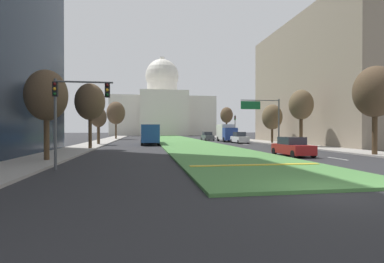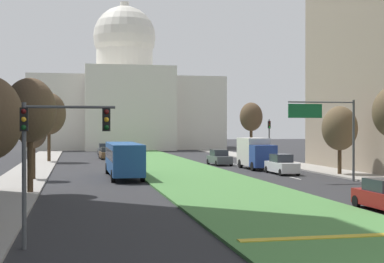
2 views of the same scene
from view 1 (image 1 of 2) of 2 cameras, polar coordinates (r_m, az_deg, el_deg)
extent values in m
plane|color=#2B2B2D|center=(61.92, -3.02, -1.67)|extent=(260.00, 260.00, 0.00)
cube|color=#4C8442|center=(56.76, -2.46, -1.80)|extent=(8.98, 93.38, 0.14)
cube|color=gold|center=(18.22, 12.31, -6.36)|extent=(8.09, 0.50, 0.04)
cube|color=silver|center=(25.75, 26.49, -4.74)|extent=(0.16, 2.40, 0.01)
cube|color=silver|center=(33.36, 17.54, -3.53)|extent=(0.16, 2.40, 0.01)
cube|color=silver|center=(44.52, 10.49, -2.52)|extent=(0.16, 2.40, 0.01)
cube|color=silver|center=(54.07, 6.91, -1.98)|extent=(0.16, 2.40, 0.01)
cube|color=silver|center=(62.61, 4.66, -1.65)|extent=(0.16, 2.40, 0.01)
cube|color=silver|center=(73.34, 2.61, -1.33)|extent=(0.16, 2.40, 0.01)
cube|color=silver|center=(74.50, 2.42, -1.31)|extent=(0.16, 2.40, 0.01)
cube|color=#9E9991|center=(51.74, -17.55, -2.03)|extent=(4.00, 93.38, 0.15)
cube|color=#9E9991|center=(55.25, 12.96, -1.87)|extent=(4.00, 93.38, 0.15)
cube|color=gray|center=(52.79, 25.50, 8.60)|extent=(13.80, 30.36, 19.65)
cube|color=silver|center=(113.68, -5.82, 2.88)|extent=(37.52, 22.46, 14.17)
cube|color=silver|center=(100.53, -5.38, 3.60)|extent=(16.51, 4.00, 15.59)
cylinder|color=silver|center=(114.58, -5.83, 8.03)|extent=(11.52, 11.52, 6.43)
sphere|color=silver|center=(115.42, -5.83, 10.72)|extent=(12.79, 12.79, 12.79)
cylinder|color=silver|center=(116.58, -5.83, 13.50)|extent=(1.80, 1.80, 3.00)
cylinder|color=#515456|center=(18.42, -25.06, 1.29)|extent=(0.16, 0.16, 5.20)
cube|color=black|center=(18.56, -25.08, 7.47)|extent=(0.28, 0.24, 0.84)
sphere|color=#510F0F|center=(18.46, -25.21, 8.39)|extent=(0.18, 0.18, 0.18)
sphere|color=#F2A51E|center=(18.43, -25.20, 7.52)|extent=(0.18, 0.18, 0.18)
sphere|color=#0F4219|center=(18.39, -25.20, 6.66)|extent=(0.18, 0.18, 0.18)
cylinder|color=#515456|center=(18.25, -20.19, 9.03)|extent=(3.20, 0.10, 0.10)
cube|color=black|center=(17.99, -16.15, 7.72)|extent=(0.28, 0.24, 0.84)
sphere|color=#510F0F|center=(17.89, -16.20, 8.67)|extent=(0.18, 0.18, 0.18)
sphere|color=#F2A51E|center=(17.85, -16.20, 7.78)|extent=(0.18, 0.18, 0.18)
sphere|color=#0F4219|center=(17.82, -16.20, 6.89)|extent=(0.18, 0.18, 0.18)
cylinder|color=#515456|center=(60.69, 8.38, 0.73)|extent=(0.16, 0.16, 5.20)
cube|color=black|center=(60.73, 8.38, 2.62)|extent=(0.28, 0.24, 0.84)
sphere|color=#510F0F|center=(60.61, 8.42, 2.89)|extent=(0.18, 0.18, 0.18)
sphere|color=#4C380F|center=(60.60, 8.42, 2.63)|extent=(0.18, 0.18, 0.18)
sphere|color=#1ED838|center=(60.59, 8.42, 2.36)|extent=(0.18, 0.18, 0.18)
cylinder|color=#515456|center=(42.64, 16.55, 1.70)|extent=(0.20, 0.20, 6.50)
cylinder|color=#515456|center=(41.69, 13.11, 5.94)|extent=(5.54, 0.12, 0.12)
cube|color=#146033|center=(41.08, 11.34, 5.04)|extent=(2.80, 0.08, 1.10)
cylinder|color=#4C3823|center=(23.12, -26.46, -0.61)|extent=(0.37, 0.37, 3.81)
ellipsoid|color=brown|center=(23.24, -26.48, 6.33)|extent=(2.88, 2.88, 3.61)
cylinder|color=#4C3823|center=(29.57, 32.02, 0.21)|extent=(0.43, 0.43, 4.45)
ellipsoid|color=brown|center=(29.74, 32.04, 6.61)|extent=(3.50, 3.50, 4.37)
cylinder|color=#4C3823|center=(35.10, -19.23, 0.23)|extent=(0.38, 0.38, 4.38)
ellipsoid|color=brown|center=(35.23, -19.24, 5.50)|extent=(3.33, 3.33, 4.16)
cylinder|color=#4C3823|center=(39.98, 20.45, 0.33)|extent=(0.43, 0.43, 4.49)
ellipsoid|color=brown|center=(40.10, 20.47, 4.92)|extent=(3.07, 3.07, 3.84)
cylinder|color=#4C3823|center=(44.65, -17.75, -0.39)|extent=(0.42, 0.42, 3.32)
ellipsoid|color=brown|center=(44.68, -17.75, 2.67)|extent=(2.33, 2.33, 2.91)
cylinder|color=#4C3823|center=(47.91, 15.33, -0.38)|extent=(0.35, 0.35, 3.24)
ellipsoid|color=brown|center=(47.94, 15.33, 2.74)|extent=(3.18, 3.18, 3.97)
cylinder|color=#4C3823|center=(68.51, -14.59, 0.49)|extent=(0.40, 0.40, 4.71)
ellipsoid|color=brown|center=(68.61, -14.60, 3.53)|extent=(4.12, 4.12, 5.15)
cylinder|color=#4C3823|center=(70.76, 6.75, 0.52)|extent=(0.39, 0.39, 4.76)
ellipsoid|color=brown|center=(70.84, 6.75, 3.21)|extent=(3.02, 3.02, 3.77)
cube|color=maroon|center=(26.52, 19.01, -3.25)|extent=(1.96, 4.28, 0.78)
cube|color=#282D38|center=(26.63, 18.84, -1.70)|extent=(1.70, 2.06, 0.64)
cylinder|color=black|center=(25.55, 22.55, -4.06)|extent=(0.23, 0.64, 0.64)
cylinder|color=black|center=(24.66, 19.12, -4.21)|extent=(0.23, 0.64, 0.64)
cylinder|color=black|center=(28.43, 18.91, -3.59)|extent=(0.23, 0.64, 0.64)
cylinder|color=black|center=(27.63, 15.74, -3.70)|extent=(0.23, 0.64, 0.64)
cube|color=silver|center=(48.47, 9.25, -1.49)|extent=(1.78, 4.60, 0.89)
cube|color=#282D38|center=(48.63, 9.18, -0.52)|extent=(1.55, 2.21, 0.73)
cylinder|color=black|center=(47.02, 10.89, -1.97)|extent=(0.22, 0.64, 0.64)
cylinder|color=black|center=(46.49, 9.05, -2.00)|extent=(0.22, 0.64, 0.64)
cylinder|color=black|center=(50.49, 9.43, -1.80)|extent=(0.22, 0.64, 0.64)
cylinder|color=black|center=(49.99, 7.70, -1.82)|extent=(0.22, 0.64, 0.64)
cube|color=#4C5156|center=(60.40, 3.02, -1.12)|extent=(2.03, 4.36, 0.85)
cube|color=#282D38|center=(60.55, 2.98, -0.38)|extent=(1.71, 2.13, 0.69)
cylinder|color=black|center=(59.01, 4.23, -1.47)|extent=(0.25, 0.65, 0.64)
cylinder|color=black|center=(58.57, 2.66, -1.48)|extent=(0.25, 0.65, 0.64)
cylinder|color=black|center=(62.26, 3.37, -1.37)|extent=(0.25, 0.65, 0.64)
cylinder|color=black|center=(61.84, 1.87, -1.38)|extent=(0.25, 0.65, 0.64)
cube|color=brown|center=(73.94, -8.49, -0.86)|extent=(2.02, 4.45, 0.77)
cube|color=#282D38|center=(73.76, -8.49, -0.32)|extent=(1.70, 2.17, 0.63)
cylinder|color=black|center=(75.64, -9.20, -1.04)|extent=(0.25, 0.65, 0.64)
cylinder|color=black|center=(75.73, -7.94, -1.04)|extent=(0.25, 0.65, 0.64)
cylinder|color=black|center=(72.18, -9.07, -1.12)|extent=(0.25, 0.65, 0.64)
cylinder|color=black|center=(72.27, -7.76, -1.11)|extent=(0.25, 0.65, 0.64)
cube|color=#4C5156|center=(84.72, -8.44, -0.65)|extent=(1.89, 4.68, 0.89)
cube|color=#282D38|center=(84.53, -8.44, -0.10)|extent=(1.64, 2.26, 0.73)
cylinder|color=black|center=(86.59, -9.02, -0.85)|extent=(0.23, 0.64, 0.64)
cylinder|color=black|center=(86.64, -7.92, -0.85)|extent=(0.23, 0.64, 0.64)
cylinder|color=black|center=(82.83, -8.98, -0.91)|extent=(0.23, 0.64, 0.64)
cylinder|color=black|center=(82.88, -7.83, -0.91)|extent=(0.23, 0.64, 0.64)
cube|color=navy|center=(52.24, 7.41, -0.48)|extent=(2.30, 2.00, 2.20)
cube|color=beige|center=(55.31, 6.47, -0.07)|extent=(2.30, 4.40, 2.80)
cylinder|color=black|center=(52.57, 8.51, -1.57)|extent=(0.30, 0.90, 0.90)
cylinder|color=black|center=(51.97, 6.30, -1.59)|extent=(0.30, 0.90, 0.90)
cylinder|color=black|center=(56.68, 7.19, -1.42)|extent=(0.30, 0.90, 0.90)
cylinder|color=black|center=(56.13, 5.13, -1.44)|extent=(0.30, 0.90, 0.90)
cube|color=#1E4C8C|center=(45.22, -8.21, -0.32)|extent=(2.50, 11.00, 2.50)
cube|color=#232833|center=(45.22, -8.21, 0.13)|extent=(2.52, 10.12, 0.90)
cylinder|color=black|center=(49.54, -9.62, -1.64)|extent=(0.32, 1.00, 1.00)
cylinder|color=black|center=(49.58, -6.96, -1.63)|extent=(0.32, 1.00, 1.00)
cylinder|color=black|center=(41.35, -9.71, -2.06)|extent=(0.32, 1.00, 1.00)
cylinder|color=black|center=(41.39, -6.53, -2.05)|extent=(0.32, 1.00, 1.00)
camera|label=2|loc=(4.82, -141.48, 24.13)|focal=52.67mm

